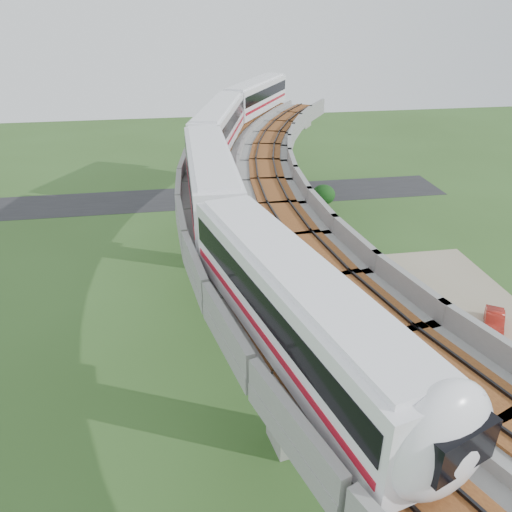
# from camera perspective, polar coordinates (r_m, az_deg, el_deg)

# --- Properties ---
(ground) EXTENTS (160.00, 160.00, 0.00)m
(ground) POSITION_cam_1_polar(r_m,az_deg,el_deg) (37.78, -1.04, -9.06)
(ground) COLOR #325321
(ground) RESTS_ON ground
(dirt_lot) EXTENTS (18.00, 26.00, 0.04)m
(dirt_lot) POSITION_cam_1_polar(r_m,az_deg,el_deg) (40.29, 19.73, -8.29)
(dirt_lot) COLOR gray
(dirt_lot) RESTS_ON ground
(asphalt_road) EXTENTS (60.00, 8.00, 0.03)m
(asphalt_road) POSITION_cam_1_polar(r_m,az_deg,el_deg) (64.33, -4.93, 6.76)
(asphalt_road) COLOR #232326
(asphalt_road) RESTS_ON ground
(viaduct) EXTENTS (19.58, 73.98, 11.40)m
(viaduct) POSITION_cam_1_polar(r_m,az_deg,el_deg) (33.95, 5.28, 4.03)
(viaduct) COLOR #99968E
(viaduct) RESTS_ON ground
(metro_train) EXTENTS (14.11, 60.88, 3.64)m
(metro_train) POSITION_cam_1_polar(r_m,az_deg,el_deg) (38.90, -1.59, 12.23)
(metro_train) COLOR white
(metro_train) RESTS_ON ground
(fence) EXTENTS (3.87, 38.73, 1.50)m
(fence) POSITION_cam_1_polar(r_m,az_deg,el_deg) (39.64, 13.13, -6.62)
(fence) COLOR #2D382D
(fence) RESTS_ON ground
(tree_0) EXTENTS (2.71, 2.71, 3.37)m
(tree_0) POSITION_cam_1_polar(r_m,az_deg,el_deg) (58.99, 7.72, 6.96)
(tree_0) COLOR #382314
(tree_0) RESTS_ON ground
(tree_1) EXTENTS (1.83, 1.83, 2.60)m
(tree_1) POSITION_cam_1_polar(r_m,az_deg,el_deg) (51.09, 6.83, 3.29)
(tree_1) COLOR #382314
(tree_1) RESTS_ON ground
(tree_2) EXTENTS (2.15, 2.15, 2.74)m
(tree_2) POSITION_cam_1_polar(r_m,az_deg,el_deg) (43.63, 5.67, -1.01)
(tree_2) COLOR #382314
(tree_2) RESTS_ON ground
(tree_3) EXTENTS (2.57, 2.57, 3.41)m
(tree_3) POSITION_cam_1_polar(r_m,az_deg,el_deg) (36.64, 8.45, -6.27)
(tree_3) COLOR #382314
(tree_3) RESTS_ON ground
(tree_4) EXTENTS (2.61, 2.61, 3.42)m
(tree_4) POSITION_cam_1_polar(r_m,az_deg,el_deg) (30.51, 16.50, -15.22)
(tree_4) COLOR #382314
(tree_4) RESTS_ON ground
(tree_5) EXTENTS (1.91, 1.91, 3.09)m
(tree_5) POSITION_cam_1_polar(r_m,az_deg,el_deg) (28.11, 26.66, -22.16)
(tree_5) COLOR #382314
(tree_5) RESTS_ON ground
(car_white) EXTENTS (3.03, 4.15, 1.31)m
(car_white) POSITION_cam_1_polar(r_m,az_deg,el_deg) (38.60, 21.90, -9.19)
(car_white) COLOR silver
(car_white) RESTS_ON dirt_lot
(car_red) EXTENTS (3.18, 3.93, 1.26)m
(car_red) POSITION_cam_1_polar(r_m,az_deg,el_deg) (42.18, 25.56, -6.74)
(car_red) COLOR #A0180E
(car_red) RESTS_ON dirt_lot
(car_dark) EXTENTS (4.86, 2.90, 1.32)m
(car_dark) POSITION_cam_1_polar(r_m,az_deg,el_deg) (45.71, 14.82, -2.06)
(car_dark) COLOR black
(car_dark) RESTS_ON dirt_lot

